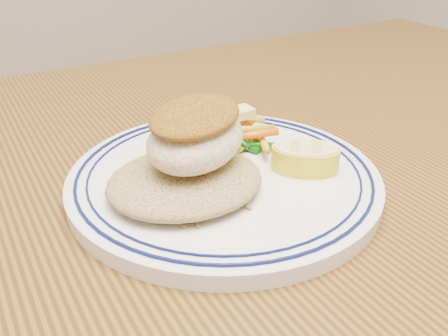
% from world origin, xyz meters
% --- Properties ---
extents(dining_table, '(1.50, 0.90, 0.75)m').
position_xyz_m(dining_table, '(0.00, 0.00, 0.65)').
color(dining_table, '#44290D').
rests_on(dining_table, ground).
extents(plate, '(0.29, 0.29, 0.02)m').
position_xyz_m(plate, '(0.03, -0.00, 0.76)').
color(plate, white).
rests_on(plate, dining_table).
extents(rice_pilaf, '(0.14, 0.12, 0.03)m').
position_xyz_m(rice_pilaf, '(-0.02, -0.01, 0.78)').
color(rice_pilaf, olive).
rests_on(rice_pilaf, plate).
extents(fish_fillet, '(0.13, 0.13, 0.05)m').
position_xyz_m(fish_fillet, '(-0.00, -0.00, 0.81)').
color(fish_fillet, beige).
rests_on(fish_fillet, rice_pilaf).
extents(vegetable_pile, '(0.10, 0.09, 0.03)m').
position_xyz_m(vegetable_pile, '(0.06, 0.04, 0.78)').
color(vegetable_pile, '#0D4F09').
rests_on(vegetable_pile, plate).
extents(butter_pat, '(0.03, 0.02, 0.01)m').
position_xyz_m(butter_pat, '(0.07, 0.05, 0.80)').
color(butter_pat, '#F9E67A').
rests_on(butter_pat, vegetable_pile).
extents(lemon_wedge, '(0.08, 0.08, 0.02)m').
position_xyz_m(lemon_wedge, '(0.09, -0.04, 0.78)').
color(lemon_wedge, yellow).
rests_on(lemon_wedge, plate).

